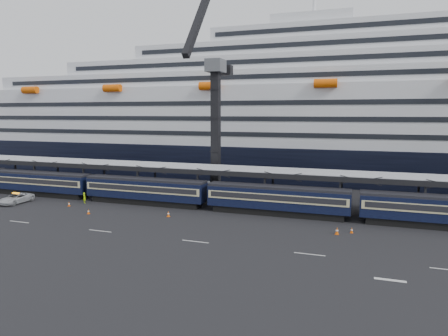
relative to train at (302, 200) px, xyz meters
The scene contains 13 objects.
ground 11.25m from the train, 65.06° to the right, with size 260.00×260.00×0.00m, color black.
lane_markings 20.02m from the train, 49.95° to the right, with size 111.00×4.27×0.02m.
train is the anchor object (origin of this frame).
canopy 6.85m from the train, 40.71° to the left, with size 130.00×6.25×5.53m.
cruise_ship 37.56m from the train, 84.34° to the left, with size 214.09×28.84×34.00m.
crane_dark_near 20.10m from the train, 150.76° to the left, with size 4.50×17.75×35.08m.
pickup_truck 42.65m from the train, behind, with size 2.47×5.37×1.49m, color #A8ABB0.
worker 32.57m from the train, behind, with size 0.60×0.39×1.64m, color #A9E30B.
traffic_cone_a 33.70m from the train, behind, with size 0.34×0.34×0.67m.
traffic_cone_b 28.83m from the train, 164.24° to the right, with size 0.35×0.35×0.70m.
traffic_cone_c 17.76m from the train, 161.36° to the right, with size 0.40×0.40×0.80m.
traffic_cone_d 8.56m from the train, 40.27° to the right, with size 0.34×0.34×0.68m.
traffic_cone_e 8.28m from the train, 53.55° to the right, with size 0.43×0.43×0.86m.
Camera 1 is at (2.08, -41.89, 13.62)m, focal length 32.00 mm.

